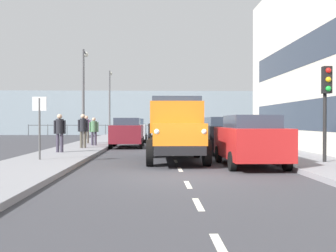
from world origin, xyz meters
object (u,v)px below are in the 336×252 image
car_black_kerbside_1 (221,134)px  street_sign (39,117)px  pedestrian_near_railing (94,129)px  lamp_post_promenade (84,87)px  pedestrian_in_dark_coat (86,127)px  pedestrian_couple_a (83,128)px  lamp_post_far (110,97)px  truck_vintage_orange (176,130)px  pedestrian_couple_b (60,130)px  traffic_light_near (326,93)px  car_silver_oppositeside_1 (133,130)px  car_red_kerbside_near (250,140)px  car_maroon_oppositeside_0 (127,132)px

car_black_kerbside_1 → street_sign: 8.74m
pedestrian_near_railing → lamp_post_promenade: 2.57m
pedestrian_in_dark_coat → street_sign: (-0.15, 10.43, 0.51)m
pedestrian_couple_a → lamp_post_far: bearing=-89.0°
pedestrian_in_dark_coat → lamp_post_far: 10.07m
truck_vintage_orange → pedestrian_couple_b: size_ratio=3.33×
pedestrian_couple_a → traffic_light_near: traffic_light_near is taller
pedestrian_couple_b → lamp_post_promenade: size_ratio=0.31×
lamp_post_far → street_sign: 20.28m
pedestrian_couple_a → lamp_post_far: size_ratio=0.30×
lamp_post_promenade → lamp_post_far: lamp_post_far is taller
pedestrian_couple_b → traffic_light_near: bearing=155.4°
car_silver_oppositeside_1 → pedestrian_couple_b: bearing=76.9°
car_silver_oppositeside_1 → pedestrian_couple_b: size_ratio=2.61×
pedestrian_couple_a → lamp_post_far: 14.16m
pedestrian_in_dark_coat → lamp_post_promenade: lamp_post_promenade is taller
traffic_light_near → car_red_kerbside_near: bearing=-4.5°
pedestrian_near_railing → traffic_light_near: bearing=133.9°
car_black_kerbside_1 → pedestrian_near_railing: 7.63m
car_silver_oppositeside_1 → pedestrian_near_railing: bearing=73.0°
pedestrian_near_railing → car_black_kerbside_1: bearing=151.4°
car_red_kerbside_near → pedestrian_in_dark_coat: bearing=-56.8°
pedestrian_couple_a → traffic_light_near: 12.13m
pedestrian_in_dark_coat → lamp_post_far: lamp_post_far is taller
truck_vintage_orange → street_sign: bearing=4.2°
pedestrian_couple_b → pedestrian_couple_a: pedestrian_couple_a is taller
truck_vintage_orange → lamp_post_promenade: size_ratio=1.02×
lamp_post_far → pedestrian_near_railing: bearing=92.3°
pedestrian_couple_b → pedestrian_in_dark_coat: bearing=-89.5°
pedestrian_couple_a → street_sign: street_sign is taller
car_black_kerbside_1 → pedestrian_couple_a: 7.11m
car_black_kerbside_1 → pedestrian_in_dark_coat: bearing=-37.5°
car_black_kerbside_1 → pedestrian_couple_a: size_ratio=2.55×
pedestrian_near_railing → pedestrian_in_dark_coat: size_ratio=0.92×
car_maroon_oppositeside_0 → pedestrian_near_railing: (1.88, 0.44, 0.19)m
traffic_light_near → street_sign: bearing=-7.1°
pedestrian_couple_a → lamp_post_promenade: lamp_post_promenade is taller
pedestrian_near_railing → traffic_light_near: traffic_light_near is taller
car_black_kerbside_1 → pedestrian_couple_b: size_ratio=2.63×
car_black_kerbside_1 → traffic_light_near: traffic_light_near is taller
car_red_kerbside_near → pedestrian_in_dark_coat: size_ratio=2.43×
lamp_post_far → street_sign: bearing=89.5°
pedestrian_couple_b → street_sign: size_ratio=0.75×
car_red_kerbside_near → pedestrian_in_dark_coat: pedestrian_in_dark_coat is taller
car_maroon_oppositeside_0 → pedestrian_in_dark_coat: 3.15m
car_maroon_oppositeside_0 → street_sign: (2.51, 8.78, 0.79)m
traffic_light_near → car_maroon_oppositeside_0: bearing=-53.7°
pedestrian_near_railing → street_sign: bearing=85.6°
lamp_post_promenade → car_silver_oppositeside_1: bearing=-114.1°
pedestrian_couple_b → lamp_post_far: lamp_post_far is taller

